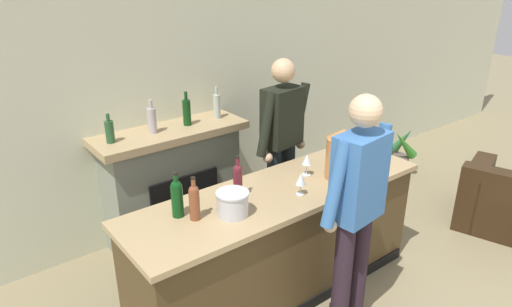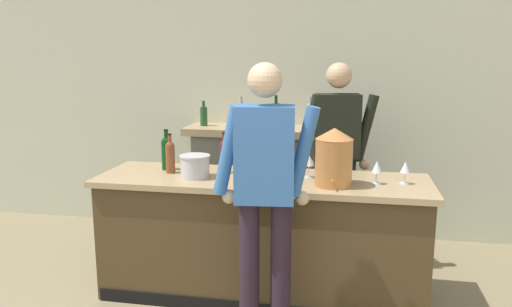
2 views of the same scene
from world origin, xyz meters
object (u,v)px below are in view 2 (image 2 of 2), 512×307
(person_customer, at_px, (265,193))
(wine_glass_front_left, at_px, (268,167))
(person_bartender, at_px, (336,158))
(wine_glass_front_right, at_px, (309,161))
(copper_dispenser, at_px, (334,157))
(ice_bucket_steel, at_px, (195,166))
(fireplace_stone, at_px, (258,181))
(wine_bottle_merlot_tall, at_px, (224,155))
(wine_glass_mid_counter, at_px, (405,168))
(wine_bottle_burgundy_dark, at_px, (167,151))
(wine_glass_back_row, at_px, (377,168))
(wine_bottle_riesling_slim, at_px, (170,155))

(person_customer, relative_size, wine_glass_front_left, 10.40)
(person_bartender, xyz_separation_m, wine_glass_front_right, (-0.19, -0.52, 0.08))
(copper_dispenser, height_order, wine_glass_front_right, copper_dispenser)
(ice_bucket_steel, bearing_deg, copper_dispenser, -2.64)
(copper_dispenser, distance_m, wine_glass_front_left, 0.47)
(copper_dispenser, relative_size, wine_glass_front_left, 2.37)
(person_bartender, relative_size, wine_glass_front_left, 10.30)
(fireplace_stone, distance_m, copper_dispenser, 1.68)
(fireplace_stone, xyz_separation_m, wine_bottle_merlot_tall, (-0.05, -1.13, 0.49))
(person_bartender, xyz_separation_m, wine_glass_front_left, (-0.46, -0.74, 0.07))
(ice_bucket_steel, relative_size, wine_bottle_merlot_tall, 0.71)
(person_bartender, relative_size, wine_glass_mid_counter, 10.97)
(wine_bottle_burgundy_dark, height_order, wine_glass_front_right, wine_bottle_burgundy_dark)
(copper_dispenser, height_order, ice_bucket_steel, copper_dispenser)
(wine_glass_front_right, height_order, wine_glass_back_row, wine_glass_front_right)
(person_customer, height_order, wine_glass_front_left, person_customer)
(wine_glass_front_right, bearing_deg, fireplace_stone, 117.42)
(copper_dispenser, bearing_deg, person_bartender, 89.93)
(fireplace_stone, relative_size, wine_bottle_merlot_tall, 4.52)
(copper_dispenser, relative_size, wine_bottle_riesling_slim, 1.32)
(fireplace_stone, distance_m, wine_glass_front_left, 1.50)
(person_customer, relative_size, wine_bottle_merlot_tall, 5.58)
(fireplace_stone, distance_m, wine_glass_front_right, 1.40)
(person_bartender, relative_size, wine_bottle_riesling_slim, 5.73)
(wine_bottle_merlot_tall, xyz_separation_m, wine_bottle_burgundy_dark, (-0.48, 0.03, 0.00))
(wine_glass_mid_counter, bearing_deg, person_customer, -144.58)
(copper_dispenser, xyz_separation_m, wine_bottle_burgundy_dark, (-1.32, 0.26, -0.06))
(wine_bottle_burgundy_dark, bearing_deg, wine_glass_front_right, -3.03)
(wine_bottle_riesling_slim, height_order, wine_glass_front_left, wine_bottle_riesling_slim)
(wine_glass_front_left, bearing_deg, wine_bottle_merlot_tall, 146.87)
(wine_bottle_riesling_slim, distance_m, wine_glass_front_left, 0.81)
(copper_dispenser, bearing_deg, person_customer, -128.78)
(copper_dispenser, distance_m, wine_glass_back_row, 0.33)
(fireplace_stone, relative_size, wine_glass_front_left, 8.43)
(person_customer, distance_m, person_bartender, 1.28)
(wine_glass_back_row, distance_m, wine_glass_front_left, 0.77)
(ice_bucket_steel, relative_size, wine_glass_mid_counter, 1.41)
(ice_bucket_steel, bearing_deg, wine_glass_back_row, 2.38)
(wine_bottle_burgundy_dark, height_order, wine_glass_mid_counter, wine_bottle_burgundy_dark)
(wine_bottle_riesling_slim, relative_size, wine_glass_front_left, 1.80)
(ice_bucket_steel, xyz_separation_m, wine_glass_mid_counter, (1.52, 0.09, 0.03))
(copper_dispenser, bearing_deg, wine_glass_front_right, 133.21)
(wine_bottle_riesling_slim, xyz_separation_m, wine_bottle_merlot_tall, (0.41, 0.08, 0.00))
(copper_dispenser, bearing_deg, wine_glass_back_row, 18.80)
(wine_bottle_merlot_tall, bearing_deg, ice_bucket_steel, -133.75)
(copper_dispenser, xyz_separation_m, ice_bucket_steel, (-1.02, 0.05, -0.12))
(wine_glass_front_right, bearing_deg, wine_bottle_burgundy_dark, 176.97)
(person_customer, xyz_separation_m, wine_bottle_riesling_slim, (-0.86, 0.65, 0.08))
(ice_bucket_steel, distance_m, wine_bottle_burgundy_dark, 0.37)
(wine_bottle_riesling_slim, bearing_deg, wine_glass_front_right, 2.47)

